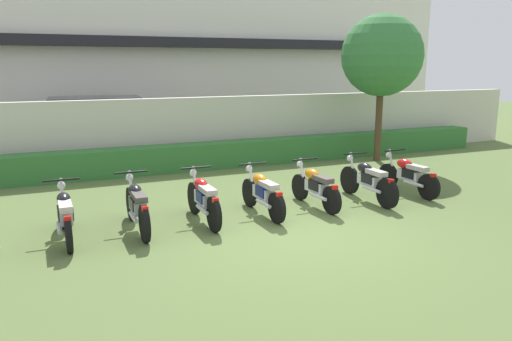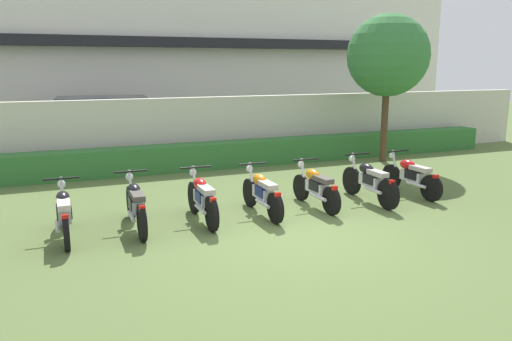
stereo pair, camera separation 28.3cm
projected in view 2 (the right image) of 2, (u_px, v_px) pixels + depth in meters
The scene contains 13 objects.
ground at pixel (293, 234), 8.66m from camera, with size 60.00×60.00×0.00m, color #566B38.
building at pixel (142, 50), 20.87m from camera, with size 25.96×6.50×6.97m.
compound_wall at pixel (191, 131), 14.52m from camera, with size 24.66×0.30×1.96m, color beige.
hedge_row at pixel (198, 156), 14.01m from camera, with size 19.73×0.70×0.72m, color #337033.
parked_car at pixel (108, 127), 15.85m from camera, with size 4.62×2.34×1.89m.
tree_near_inspector at pixel (388, 56), 14.55m from camera, with size 2.39×2.39×4.34m.
motorcycle_in_row_0 at pixel (64, 213), 8.38m from camera, with size 0.60×1.84×0.95m.
motorcycle_in_row_1 at pixel (136, 204), 8.85m from camera, with size 0.60×1.95×0.97m.
motorcycle_in_row_2 at pixel (202, 198), 9.28m from camera, with size 0.60×1.83×0.97m.
motorcycle_in_row_3 at pixel (262, 193), 9.72m from camera, with size 0.60×1.82×0.95m.
motorcycle_in_row_4 at pixel (316, 187), 10.21m from camera, with size 0.60×1.77×0.94m.
motorcycle_in_row_5 at pixel (369, 181), 10.63m from camera, with size 0.60×1.96×0.97m.
motorcycle_in_row_6 at pixel (411, 176), 11.20m from camera, with size 0.60×1.85×0.95m.
Camera 2 is at (-3.71, -7.38, 2.88)m, focal length 35.11 mm.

